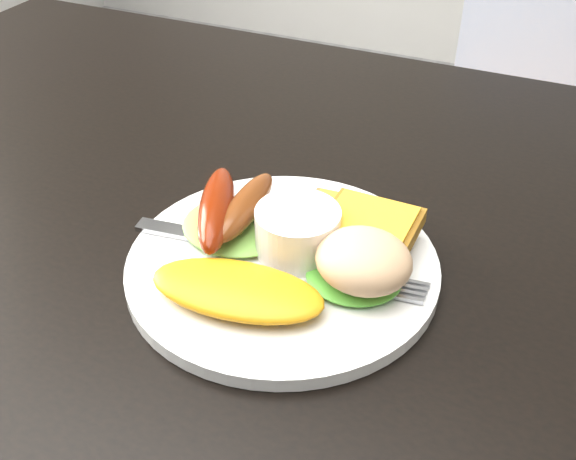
% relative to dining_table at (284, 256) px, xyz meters
% --- Properties ---
extents(dining_table, '(1.20, 0.80, 0.04)m').
position_rel_dining_table_xyz_m(dining_table, '(0.00, 0.00, 0.00)').
color(dining_table, black).
rests_on(dining_table, ground).
extents(dining_chair, '(0.50, 0.50, 0.06)m').
position_rel_dining_table_xyz_m(dining_chair, '(0.20, 0.74, -0.28)').
color(dining_chair, tan).
rests_on(dining_chair, ground).
extents(plate, '(0.23, 0.23, 0.01)m').
position_rel_dining_table_xyz_m(plate, '(0.02, -0.04, 0.03)').
color(plate, white).
rests_on(plate, dining_table).
extents(lettuce_left, '(0.09, 0.08, 0.01)m').
position_rel_dining_table_xyz_m(lettuce_left, '(-0.03, -0.02, 0.04)').
color(lettuce_left, '#539F3D').
rests_on(lettuce_left, plate).
extents(lettuce_right, '(0.08, 0.07, 0.01)m').
position_rel_dining_table_xyz_m(lettuce_right, '(0.07, -0.04, 0.04)').
color(lettuce_right, green).
rests_on(lettuce_right, plate).
extents(omelette, '(0.13, 0.07, 0.02)m').
position_rel_dining_table_xyz_m(omelette, '(0.01, -0.09, 0.04)').
color(omelette, orange).
rests_on(omelette, plate).
extents(sausage_a, '(0.07, 0.11, 0.03)m').
position_rel_dining_table_xyz_m(sausage_a, '(-0.04, -0.03, 0.05)').
color(sausage_a, maroon).
rests_on(sausage_a, lettuce_left).
extents(sausage_b, '(0.03, 0.10, 0.02)m').
position_rel_dining_table_xyz_m(sausage_b, '(-0.03, -0.01, 0.05)').
color(sausage_b, brown).
rests_on(sausage_b, lettuce_left).
extents(ramekin, '(0.07, 0.07, 0.04)m').
position_rel_dining_table_xyz_m(ramekin, '(0.02, -0.03, 0.05)').
color(ramekin, white).
rests_on(ramekin, plate).
extents(toast_a, '(0.08, 0.08, 0.01)m').
position_rel_dining_table_xyz_m(toast_a, '(0.05, 0.01, 0.04)').
color(toast_a, '#976135').
rests_on(toast_a, plate).
extents(toast_b, '(0.07, 0.07, 0.01)m').
position_rel_dining_table_xyz_m(toast_b, '(0.07, -0.00, 0.05)').
color(toast_b, '#8B5416').
rests_on(toast_b, toast_a).
extents(potato_salad, '(0.08, 0.07, 0.04)m').
position_rel_dining_table_xyz_m(potato_salad, '(0.08, -0.04, 0.06)').
color(potato_salad, beige).
rests_on(potato_salad, lettuce_right).
extents(fork, '(0.17, 0.04, 0.00)m').
position_rel_dining_table_xyz_m(fork, '(-0.02, -0.04, 0.03)').
color(fork, '#ADAFB7').
rests_on(fork, plate).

